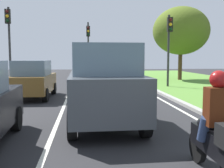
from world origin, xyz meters
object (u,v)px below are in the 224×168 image
(motorcycle, at_px, (218,145))
(rider_person, at_px, (218,106))
(car_suv_ahead, at_px, (104,84))
(traffic_light_overhead_left, at_px, (9,33))
(tree_roadside_far, at_px, (181,31))
(traffic_light_far_median, at_px, (88,41))
(traffic_light_near_right, at_px, (169,38))
(car_hatchback_far, at_px, (33,80))

(motorcycle, relative_size, rider_person, 1.63)
(car_suv_ahead, height_order, traffic_light_overhead_left, traffic_light_overhead_left)
(rider_person, bearing_deg, tree_roadside_far, 73.05)
(car_suv_ahead, bearing_deg, rider_person, -69.48)
(rider_person, relative_size, traffic_light_overhead_left, 0.23)
(car_suv_ahead, bearing_deg, traffic_light_far_median, 89.61)
(traffic_light_overhead_left, bearing_deg, rider_person, -64.16)
(car_suv_ahead, height_order, rider_person, car_suv_ahead)
(car_suv_ahead, height_order, tree_roadside_far, tree_roadside_far)
(rider_person, distance_m, tree_roadside_far, 18.98)
(rider_person, xyz_separation_m, traffic_light_overhead_left, (-6.79, 14.03, 2.28))
(motorcycle, height_order, tree_roadside_far, tree_roadside_far)
(car_suv_ahead, bearing_deg, traffic_light_near_right, 60.99)
(tree_roadside_far, bearing_deg, traffic_light_overhead_left, -163.24)
(car_hatchback_far, bearing_deg, car_suv_ahead, -58.87)
(car_hatchback_far, xyz_separation_m, traffic_light_far_median, (2.78, 11.03, 2.42))
(car_hatchback_far, height_order, rider_person, car_hatchback_far)
(rider_person, height_order, tree_roadside_far, tree_roadside_far)
(rider_person, relative_size, traffic_light_near_right, 0.26)
(car_suv_ahead, bearing_deg, car_hatchback_far, 118.32)
(traffic_light_overhead_left, bearing_deg, traffic_light_near_right, -6.88)
(car_suv_ahead, relative_size, tree_roadside_far, 0.75)
(car_suv_ahead, relative_size, traffic_light_overhead_left, 0.89)
(car_suv_ahead, distance_m, car_hatchback_far, 6.03)
(car_hatchback_far, bearing_deg, traffic_light_overhead_left, 117.07)
(motorcycle, relative_size, traffic_light_overhead_left, 0.37)
(car_hatchback_far, relative_size, rider_person, 3.22)
(tree_roadside_far, bearing_deg, car_suv_ahead, -117.68)
(rider_person, relative_size, tree_roadside_far, 0.19)
(rider_person, bearing_deg, car_suv_ahead, 112.70)
(traffic_light_near_right, xyz_separation_m, traffic_light_overhead_left, (-10.07, 1.21, 0.34))
(car_suv_ahead, xyz_separation_m, motorcycle, (1.51, -3.87, -0.60))
(car_hatchback_far, distance_m, tree_roadside_far, 13.89)
(car_hatchback_far, relative_size, tree_roadside_far, 0.62)
(motorcycle, xyz_separation_m, traffic_light_far_median, (-1.68, 20.16, 2.74))
(traffic_light_overhead_left, bearing_deg, car_suv_ahead, -62.61)
(traffic_light_near_right, relative_size, traffic_light_far_median, 0.92)
(car_hatchback_far, xyz_separation_m, traffic_light_near_right, (7.73, 3.74, 2.25))
(motorcycle, xyz_separation_m, traffic_light_overhead_left, (-6.79, 14.08, 2.90))
(car_hatchback_far, xyz_separation_m, tree_roadside_far, (10.30, 8.75, 3.18))
(car_suv_ahead, relative_size, traffic_light_near_right, 0.99)
(car_suv_ahead, distance_m, traffic_light_overhead_left, 11.72)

